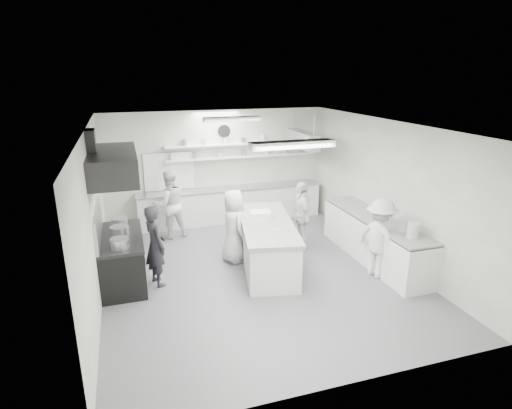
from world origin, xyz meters
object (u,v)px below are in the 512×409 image
object	(u,v)px
right_counter	(374,239)
prep_island	(267,245)
back_counter	(231,205)
cook_back	(170,204)
stove	(123,260)
cook_stove	(155,246)

from	to	relation	value
right_counter	prep_island	bearing A→B (deg)	170.27
back_counter	cook_back	world-z (taller)	cook_back
back_counter	right_counter	world-z (taller)	right_counter
right_counter	prep_island	xyz separation A→B (m)	(-2.34, 0.40, 0.01)
back_counter	cook_back	size ratio (longest dim) A/B	2.92
stove	right_counter	xyz separation A→B (m)	(5.25, -0.60, 0.02)
prep_island	cook_stove	xyz separation A→B (m)	(-2.28, -0.11, 0.32)
right_counter	cook_back	bearing A→B (deg)	146.70
cook_stove	cook_back	world-z (taller)	cook_back
prep_island	cook_back	distance (m)	2.90
right_counter	stove	bearing A→B (deg)	173.48
cook_back	back_counter	bearing A→B (deg)	-167.36
back_counter	prep_island	xyz separation A→B (m)	(0.01, -3.00, 0.02)
right_counter	cook_stove	distance (m)	4.64
stove	right_counter	bearing A→B (deg)	-6.52
right_counter	cook_stove	xyz separation A→B (m)	(-4.62, 0.30, 0.33)
prep_island	cook_back	bearing A→B (deg)	138.28
right_counter	cook_stove	size ratio (longest dim) A/B	2.07
back_counter	cook_back	bearing A→B (deg)	-157.64
back_counter	cook_stove	bearing A→B (deg)	-126.21
stove	back_counter	bearing A→B (deg)	43.99
prep_island	cook_back	size ratio (longest dim) A/B	1.51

